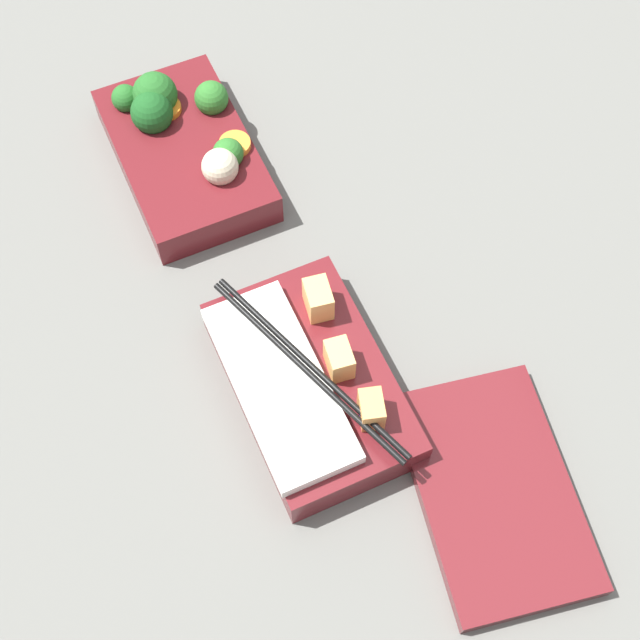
% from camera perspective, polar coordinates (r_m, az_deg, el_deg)
% --- Properties ---
extents(ground_plane, '(3.00, 3.00, 0.00)m').
position_cam_1_polar(ground_plane, '(0.82, -4.44, 3.39)').
color(ground_plane, slate).
extents(bento_tray_vegetable, '(0.20, 0.12, 0.07)m').
position_cam_1_polar(bento_tray_vegetable, '(0.88, -8.74, 10.97)').
color(bento_tray_vegetable, maroon).
rests_on(bento_tray_vegetable, ground_plane).
extents(bento_tray_rice, '(0.21, 0.12, 0.07)m').
position_cam_1_polar(bento_tray_rice, '(0.74, -0.86, -4.01)').
color(bento_tray_rice, maroon).
rests_on(bento_tray_rice, ground_plane).
extents(bento_lid, '(0.21, 0.15, 0.02)m').
position_cam_1_polar(bento_lid, '(0.74, 11.10, -10.69)').
color(bento_lid, maroon).
rests_on(bento_lid, ground_plane).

